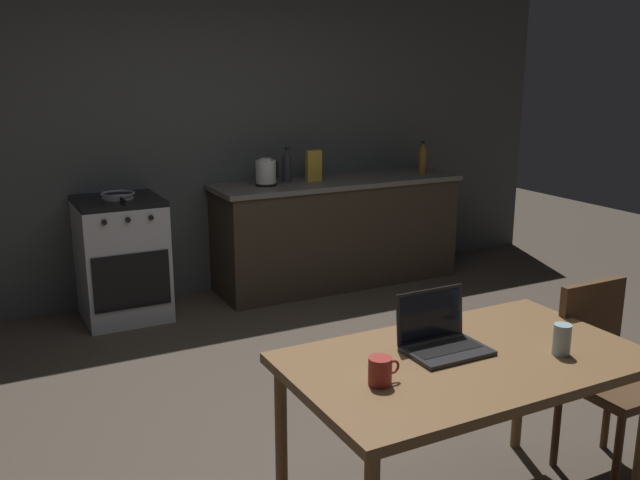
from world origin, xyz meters
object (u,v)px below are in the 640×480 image
Objects in this scene: dining_table at (465,373)px; drinking_glass at (562,340)px; stove_oven at (122,259)px; bottle_b at (287,166)px; frying_pan at (118,195)px; laptop at (441,339)px; electric_kettle at (266,173)px; cereal_box at (314,166)px; chair at (605,366)px; bottle at (423,158)px; coffee_mug at (381,371)px.

dining_table is 11.28× the size of drinking_glass.
bottle_b reaches higher than stove_oven.
frying_pan is 3.36× the size of drinking_glass.
dining_table is at bearing -60.31° from laptop.
electric_kettle is at bearing -160.11° from bottle_b.
dining_table is at bearing -106.52° from cereal_box.
drinking_glass reaches higher than dining_table.
electric_kettle reaches higher than chair.
bottle is at bearing -5.85° from bottle_b.
bottle is 0.69× the size of frying_pan.
laptop is at bearing -78.04° from stove_oven.
drinking_glass is at bearing -163.04° from chair.
stove_oven is at bearing 94.66° from coffee_mug.
stove_oven is 4.14× the size of electric_kettle.
dining_table is 3.66m from bottle.
cereal_box reaches higher than frying_pan.
chair is 3.09× the size of bottle.
bottle_b is (1.14, 3.24, 0.25)m from coffee_mug.
coffee_mug is at bearing 172.33° from drinking_glass.
bottle reaches higher than laptop.
stove_oven is 0.65× the size of dining_table.
laptop is 3.05m from frying_pan.
electric_kettle is 3.27m from drinking_glass.
stove_oven is 1.71m from cereal_box.
dining_table is 4.88× the size of bottle_b.
electric_kettle is 1.49m from bottle.
laptop is 3.19m from cereal_box.
coffee_mug is (0.26, -3.13, -0.14)m from frying_pan.
bottle_b is at bearing 3.38° from stove_oven.
stove_oven is at bearing -179.20° from cereal_box.
chair is 7.17× the size of coffee_mug.
stove_oven is 3.19m from coffee_mug.
drinking_glass is at bearing -7.67° from coffee_mug.
frying_pan is at bearing -178.26° from cereal_box.
frying_pan reaches higher than stove_oven.
frying_pan is at bearing -175.53° from bottle_b.
cereal_box is (0.59, 3.28, 0.23)m from drinking_glass.
bottle is 1.05m from cereal_box.
chair is at bearing -83.30° from electric_kettle.
stove_oven is 1.52m from bottle_b.
electric_kettle is 0.77× the size of bottle.
dining_table is 3.17m from electric_kettle.
electric_kettle is 0.53× the size of frying_pan.
cereal_box is at bearing 73.48° from dining_table.
laptop is 0.46m from drinking_glass.
bottle is at bearing -0.45° from frying_pan.
chair reaches higher than coffee_mug.
bottle is at bearing 63.01° from drinking_glass.
coffee_mug is at bearing -113.07° from cereal_box.
electric_kettle is (0.54, 3.01, 0.22)m from laptop.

